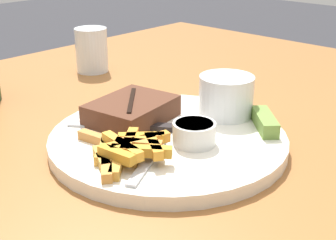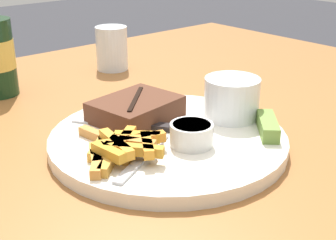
{
  "view_description": "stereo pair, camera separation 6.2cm",
  "coord_description": "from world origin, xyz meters",
  "px_view_note": "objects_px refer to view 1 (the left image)",
  "views": [
    {
      "loc": [
        -0.42,
        -0.39,
        1.03
      ],
      "look_at": [
        0.0,
        0.0,
        0.79
      ],
      "focal_mm": 50.0,
      "sensor_mm": 36.0,
      "label": 1
    },
    {
      "loc": [
        -0.37,
        -0.43,
        1.03
      ],
      "look_at": [
        0.0,
        0.0,
        0.79
      ],
      "focal_mm": 50.0,
      "sensor_mm": 36.0,
      "label": 2
    }
  ],
  "objects_px": {
    "knife_utensil": "(139,127)",
    "dinner_plate": "(168,140)",
    "fork_utensil": "(148,161)",
    "coleslaw_cup": "(226,94)",
    "steak_portion": "(131,111)",
    "dipping_sauce_cup": "(197,131)",
    "drinking_glass": "(92,50)",
    "pickle_spear": "(265,122)"
  },
  "relations": [
    {
      "from": "steak_portion",
      "to": "fork_utensil",
      "type": "height_order",
      "value": "steak_portion"
    },
    {
      "from": "dinner_plate",
      "to": "dipping_sauce_cup",
      "type": "distance_m",
      "value": 0.05
    },
    {
      "from": "fork_utensil",
      "to": "coleslaw_cup",
      "type": "bearing_deg",
      "value": -19.69
    },
    {
      "from": "dinner_plate",
      "to": "drinking_glass",
      "type": "relative_size",
      "value": 3.6
    },
    {
      "from": "dipping_sauce_cup",
      "to": "fork_utensil",
      "type": "height_order",
      "value": "dipping_sauce_cup"
    },
    {
      "from": "pickle_spear",
      "to": "knife_utensil",
      "type": "xyz_separation_m",
      "value": [
        -0.12,
        0.13,
        -0.01
      ]
    },
    {
      "from": "dipping_sauce_cup",
      "to": "drinking_glass",
      "type": "distance_m",
      "value": 0.43
    },
    {
      "from": "pickle_spear",
      "to": "drinking_glass",
      "type": "relative_size",
      "value": 0.78
    },
    {
      "from": "steak_portion",
      "to": "knife_utensil",
      "type": "relative_size",
      "value": 0.88
    },
    {
      "from": "fork_utensil",
      "to": "drinking_glass",
      "type": "height_order",
      "value": "drinking_glass"
    },
    {
      "from": "knife_utensil",
      "to": "drinking_glass",
      "type": "distance_m",
      "value": 0.36
    },
    {
      "from": "steak_portion",
      "to": "coleslaw_cup",
      "type": "bearing_deg",
      "value": -38.07
    },
    {
      "from": "pickle_spear",
      "to": "dipping_sauce_cup",
      "type": "bearing_deg",
      "value": 157.78
    },
    {
      "from": "steak_portion",
      "to": "knife_utensil",
      "type": "height_order",
      "value": "steak_portion"
    },
    {
      "from": "dinner_plate",
      "to": "fork_utensil",
      "type": "height_order",
      "value": "fork_utensil"
    },
    {
      "from": "knife_utensil",
      "to": "pickle_spear",
      "type": "bearing_deg",
      "value": -170.79
    },
    {
      "from": "coleslaw_cup",
      "to": "knife_utensil",
      "type": "distance_m",
      "value": 0.14
    },
    {
      "from": "fork_utensil",
      "to": "steak_portion",
      "type": "bearing_deg",
      "value": 28.83
    },
    {
      "from": "steak_portion",
      "to": "drinking_glass",
      "type": "height_order",
      "value": "drinking_glass"
    },
    {
      "from": "dipping_sauce_cup",
      "to": "pickle_spear",
      "type": "height_order",
      "value": "dipping_sauce_cup"
    },
    {
      "from": "fork_utensil",
      "to": "dinner_plate",
      "type": "bearing_deg",
      "value": 0.0
    },
    {
      "from": "drinking_glass",
      "to": "coleslaw_cup",
      "type": "bearing_deg",
      "value": -97.33
    },
    {
      "from": "steak_portion",
      "to": "knife_utensil",
      "type": "xyz_separation_m",
      "value": [
        -0.01,
        -0.03,
        -0.01
      ]
    },
    {
      "from": "steak_portion",
      "to": "pickle_spear",
      "type": "xyz_separation_m",
      "value": [
        0.1,
        -0.15,
        -0.0
      ]
    },
    {
      "from": "dipping_sauce_cup",
      "to": "dinner_plate",
      "type": "bearing_deg",
      "value": 96.34
    },
    {
      "from": "steak_portion",
      "to": "fork_utensil",
      "type": "xyz_separation_m",
      "value": [
        -0.07,
        -0.11,
        -0.01
      ]
    },
    {
      "from": "pickle_spear",
      "to": "coleslaw_cup",
      "type": "bearing_deg",
      "value": 85.97
    },
    {
      "from": "dinner_plate",
      "to": "drinking_glass",
      "type": "height_order",
      "value": "drinking_glass"
    },
    {
      "from": "dipping_sauce_cup",
      "to": "drinking_glass",
      "type": "relative_size",
      "value": 0.62
    },
    {
      "from": "coleslaw_cup",
      "to": "pickle_spear",
      "type": "bearing_deg",
      "value": -94.03
    },
    {
      "from": "dinner_plate",
      "to": "coleslaw_cup",
      "type": "relative_size",
      "value": 4.0
    },
    {
      "from": "steak_portion",
      "to": "coleslaw_cup",
      "type": "relative_size",
      "value": 1.63
    },
    {
      "from": "steak_portion",
      "to": "knife_utensil",
      "type": "distance_m",
      "value": 0.03
    },
    {
      "from": "dipping_sauce_cup",
      "to": "pickle_spear",
      "type": "distance_m",
      "value": 0.11
    },
    {
      "from": "coleslaw_cup",
      "to": "knife_utensil",
      "type": "xyz_separation_m",
      "value": [
        -0.12,
        0.06,
        -0.03
      ]
    },
    {
      "from": "dinner_plate",
      "to": "dipping_sauce_cup",
      "type": "xyz_separation_m",
      "value": [
        0.0,
        -0.04,
        0.02
      ]
    },
    {
      "from": "pickle_spear",
      "to": "fork_utensil",
      "type": "distance_m",
      "value": 0.18
    },
    {
      "from": "dipping_sauce_cup",
      "to": "knife_utensil",
      "type": "height_order",
      "value": "dipping_sauce_cup"
    },
    {
      "from": "dipping_sauce_cup",
      "to": "coleslaw_cup",
      "type": "bearing_deg",
      "value": 16.16
    },
    {
      "from": "coleslaw_cup",
      "to": "knife_utensil",
      "type": "relative_size",
      "value": 0.54
    },
    {
      "from": "knife_utensil",
      "to": "dinner_plate",
      "type": "bearing_deg",
      "value": 165.58
    },
    {
      "from": "steak_portion",
      "to": "dipping_sauce_cup",
      "type": "height_order",
      "value": "steak_portion"
    }
  ]
}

